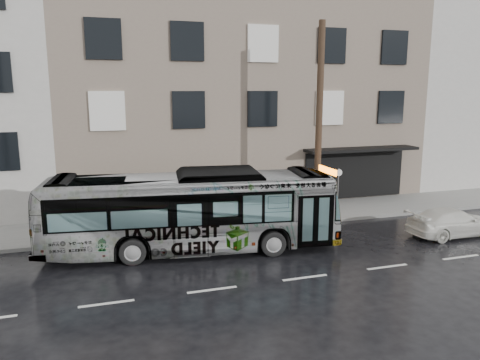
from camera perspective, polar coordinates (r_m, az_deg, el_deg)
The scene contains 8 objects.
ground at distance 17.36m, azimuth -5.47°, elevation -9.94°, with size 120.00×120.00×0.00m, color black.
sidewalk at distance 21.91m, azimuth -8.18°, elevation -5.30°, with size 90.00×3.60×0.15m, color gray.
building_taupe at distance 29.76m, azimuth -1.33°, elevation 9.71°, with size 20.00×12.00×11.00m, color gray.
building_filler at distance 39.52m, azimuth 26.59°, elevation 9.63°, with size 18.00×12.00×12.00m, color beige.
utility_pole_front at distance 21.59m, azimuth 9.60°, elevation 6.78°, with size 0.30×0.30×9.00m, color #3E2D1F.
sign_post at distance 22.58m, azimuth 11.82°, elevation -1.59°, with size 0.06×0.06×2.40m, color slate.
bus at distance 18.11m, azimuth -6.00°, elevation -3.83°, with size 2.64×11.30×3.15m, color #B2B2B2.
white_sedan at distance 22.08m, azimuth 24.48°, elevation -4.69°, with size 1.66×4.09×1.19m, color silver.
Camera 1 is at (-3.30, -15.87, 6.22)m, focal length 35.00 mm.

